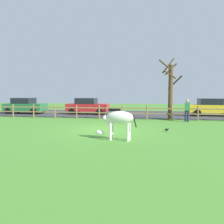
% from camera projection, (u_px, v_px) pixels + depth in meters
% --- Properties ---
extents(ground_plane, '(60.00, 60.00, 0.00)m').
position_uv_depth(ground_plane, '(106.00, 130.00, 12.39)').
color(ground_plane, '#47842D').
extents(parking_asphalt, '(28.00, 7.40, 0.05)m').
position_uv_depth(parking_asphalt, '(123.00, 114.00, 21.54)').
color(parking_asphalt, '#38383D').
rests_on(parking_asphalt, ground_plane).
extents(paddock_fence, '(21.02, 0.11, 1.12)m').
position_uv_depth(paddock_fence, '(111.00, 111.00, 17.34)').
color(paddock_fence, olive).
rests_on(paddock_fence, ground_plane).
extents(bare_tree, '(1.86, 1.86, 4.86)m').
position_uv_depth(bare_tree, '(170.00, 89.00, 16.80)').
color(bare_tree, '#513A23').
rests_on(bare_tree, ground_plane).
extents(zebra, '(1.93, 0.67, 1.41)m').
position_uv_depth(zebra, '(118.00, 120.00, 9.60)').
color(zebra, white).
rests_on(zebra, ground_plane).
extents(crow_on_grass, '(0.21, 0.10, 0.20)m').
position_uv_depth(crow_on_grass, '(167.00, 130.00, 11.71)').
color(crow_on_grass, black).
rests_on(crow_on_grass, ground_plane).
extents(parked_car_red, '(4.01, 1.91, 1.56)m').
position_uv_depth(parked_car_red, '(88.00, 106.00, 21.10)').
color(parked_car_red, red).
rests_on(parked_car_red, parking_asphalt).
extents(parked_car_yellow, '(4.03, 1.93, 1.56)m').
position_uv_depth(parked_car_yellow, '(211.00, 107.00, 19.49)').
color(parked_car_yellow, yellow).
rests_on(parked_car_yellow, parking_asphalt).
extents(parked_car_green, '(4.01, 1.91, 1.56)m').
position_uv_depth(parked_car_green, '(25.00, 106.00, 21.64)').
color(parked_car_green, '#236B38').
rests_on(parked_car_green, parking_asphalt).
extents(visitor_near_fence, '(0.39, 0.28, 1.64)m').
position_uv_depth(visitor_near_fence, '(187.00, 109.00, 15.81)').
color(visitor_near_fence, '#232847').
rests_on(visitor_near_fence, ground_plane).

